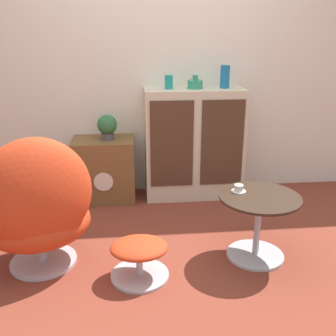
{
  "coord_description": "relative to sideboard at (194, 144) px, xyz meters",
  "views": [
    {
      "loc": [
        -0.32,
        -2.36,
        1.54
      ],
      "look_at": [
        -0.04,
        0.43,
        0.55
      ],
      "focal_mm": 42.0,
      "sensor_mm": 36.0,
      "label": 1
    }
  ],
  "objects": [
    {
      "name": "tv_console",
      "position": [
        -0.85,
        -0.01,
        -0.23
      ],
      "size": [
        0.56,
        0.41,
        0.59
      ],
      "color": "brown",
      "rests_on": "ground_plane"
    },
    {
      "name": "potted_plant",
      "position": [
        -0.8,
        -0.01,
        0.19
      ],
      "size": [
        0.18,
        0.18,
        0.23
      ],
      "color": "#4C4C51",
      "rests_on": "tv_console"
    },
    {
      "name": "ground_plane",
      "position": [
        -0.28,
        -1.18,
        -0.52
      ],
      "size": [
        12.0,
        12.0,
        0.0
      ],
      "primitive_type": "plane",
      "color": "brown"
    },
    {
      "name": "vase_inner_right",
      "position": [
        0.27,
        0.0,
        0.62
      ],
      "size": [
        0.09,
        0.09,
        0.2
      ],
      "color": "#196699",
      "rests_on": "sideboard"
    },
    {
      "name": "teacup",
      "position": [
        0.14,
        -1.07,
        -0.03
      ],
      "size": [
        0.1,
        0.1,
        0.05
      ],
      "color": "silver",
      "rests_on": "coffee_table"
    },
    {
      "name": "vase_leftmost",
      "position": [
        -0.24,
        0.0,
        0.58
      ],
      "size": [
        0.07,
        0.07,
        0.12
      ],
      "color": "teal",
      "rests_on": "sideboard"
    },
    {
      "name": "sideboard",
      "position": [
        0.0,
        0.0,
        0.0
      ],
      "size": [
        0.92,
        0.39,
        1.04
      ],
      "color": "beige",
      "rests_on": "ground_plane"
    },
    {
      "name": "vase_inner_left",
      "position": [
        0.0,
        0.0,
        0.56
      ],
      "size": [
        0.14,
        0.14,
        0.12
      ],
      "color": "#2D8E6B",
      "rests_on": "sideboard"
    },
    {
      "name": "wall_back",
      "position": [
        -0.28,
        0.22,
        0.78
      ],
      "size": [
        6.4,
        0.06,
        2.6
      ],
      "color": "silver",
      "rests_on": "ground_plane"
    },
    {
      "name": "coffee_table",
      "position": [
        0.27,
        -1.16,
        -0.23
      ],
      "size": [
        0.56,
        0.56,
        0.47
      ],
      "color": "#B7B7BC",
      "rests_on": "ground_plane"
    },
    {
      "name": "egg_chair",
      "position": [
        -1.21,
        -1.16,
        -0.08
      ],
      "size": [
        0.85,
        0.81,
        0.95
      ],
      "color": "#B7B7BC",
      "rests_on": "ground_plane"
    },
    {
      "name": "ottoman",
      "position": [
        -0.57,
        -1.32,
        -0.35
      ],
      "size": [
        0.38,
        0.38,
        0.26
      ],
      "color": "#B7B7BC",
      "rests_on": "ground_plane"
    }
  ]
}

